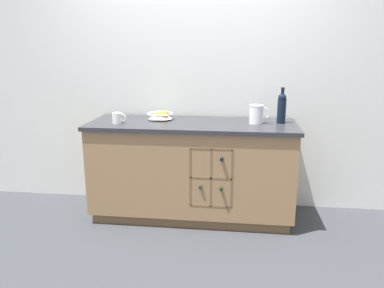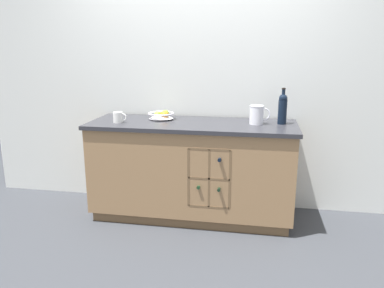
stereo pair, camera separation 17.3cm
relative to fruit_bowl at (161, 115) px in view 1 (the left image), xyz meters
The scene contains 7 objects.
ground_plane 0.98m from the fruit_bowl, 19.52° to the right, with size 14.00×14.00×0.00m, color #383A3F.
back_wall 0.53m from the fruit_bowl, 41.02° to the left, with size 4.40×0.06×2.55m, color silver.
kitchen_island 0.58m from the fruit_bowl, 19.75° to the right, with size 1.83×0.67×0.89m.
fruit_bowl is the anchor object (origin of this frame).
white_pitcher 0.87m from the fruit_bowl, ahead, with size 0.18×0.12×0.16m.
ceramic_mug 0.40m from the fruit_bowl, 147.00° to the right, with size 0.12×0.08×0.09m.
standing_wine_bottle 1.09m from the fruit_bowl, ahead, with size 0.08×0.08×0.31m.
Camera 1 is at (0.40, -3.23, 1.52)m, focal length 35.00 mm.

